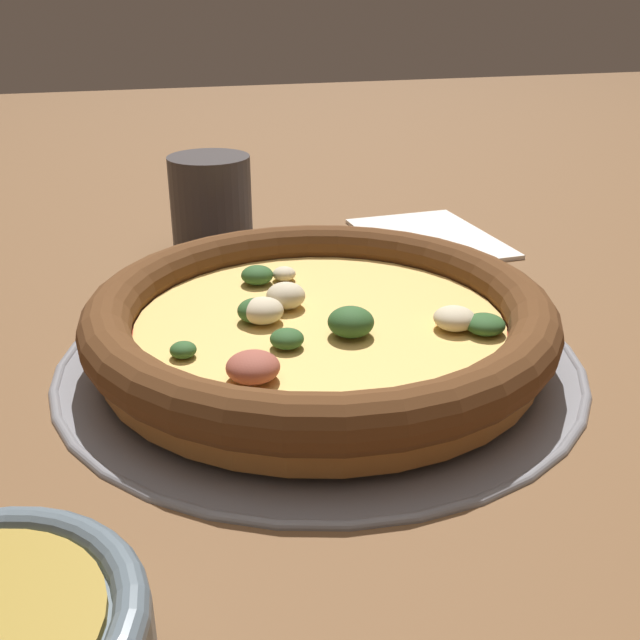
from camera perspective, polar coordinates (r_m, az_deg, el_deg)
The scene contains 6 objects.
ground_plane at distance 0.52m, azimuth 0.00°, elevation -2.98°, with size 3.00×3.00×0.00m, color brown.
pizza_tray at distance 0.52m, azimuth 0.00°, elevation -2.72°, with size 0.36×0.36×0.01m.
pizza at distance 0.51m, azimuth -0.01°, elevation -0.06°, with size 0.32×0.32×0.05m.
drinking_cup at distance 0.73m, azimuth -8.29°, elevation 8.74°, with size 0.08×0.08×0.09m.
napkin at distance 0.77m, azimuth 8.32°, elevation 6.35°, with size 0.17×0.13×0.01m.
fork at distance 0.77m, azimuth 0.62°, elevation 6.50°, with size 0.05×0.17×0.00m.
Camera 1 is at (0.44, -0.13, 0.24)m, focal length 42.00 mm.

